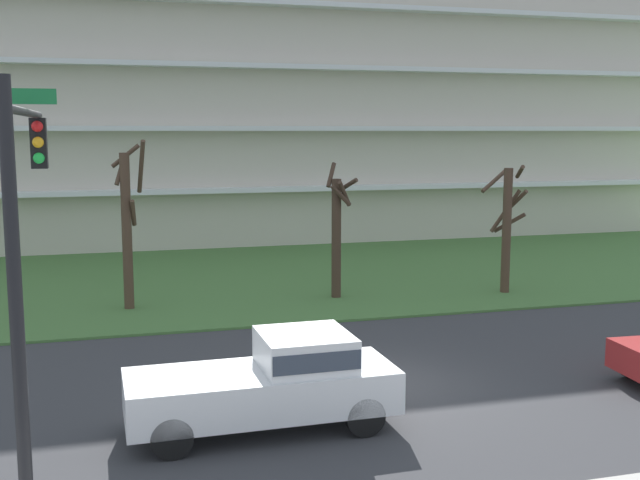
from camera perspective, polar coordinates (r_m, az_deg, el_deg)
ground at (r=18.74m, az=4.35°, el=-10.64°), size 160.00×160.00×0.00m
grass_lawn_strip at (r=31.84m, az=-4.21°, el=-2.73°), size 80.00×16.00×0.08m
apartment_building at (r=44.57m, az=-7.77°, el=12.10°), size 51.35×11.69×18.33m
tree_left at (r=26.34m, az=-14.04°, el=1.20°), size 1.12×1.22×5.73m
tree_center at (r=27.36m, az=1.27°, el=0.64°), size 1.20×1.35×4.90m
tree_right at (r=29.10m, az=13.66°, el=1.13°), size 1.75×1.48×4.80m
pickup_white_near_left at (r=15.81m, az=-3.46°, el=-10.34°), size 5.43×2.09×1.95m
traffic_signal_mast at (r=11.86m, az=-20.94°, el=0.44°), size 0.90×5.06×6.69m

